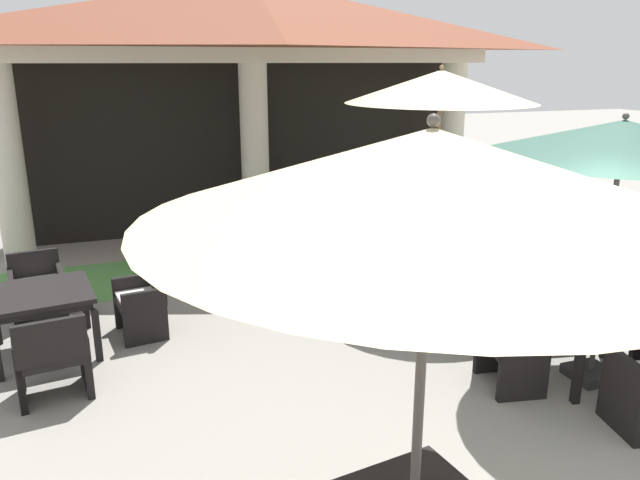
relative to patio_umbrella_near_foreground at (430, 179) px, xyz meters
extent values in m
cylinder|color=beige|center=(-2.75, 7.87, -1.03)|extent=(0.47, 0.47, 3.01)
cylinder|color=beige|center=(1.07, 7.87, -1.03)|extent=(0.47, 0.47, 3.01)
cylinder|color=beige|center=(4.89, 7.87, -1.03)|extent=(0.47, 0.47, 3.01)
cube|color=beige|center=(1.07, 7.87, 0.59)|extent=(8.44, 0.70, 0.24)
pyramid|color=brown|center=(1.07, 7.87, 1.24)|extent=(8.84, 2.93, 1.06)
cube|color=black|center=(1.07, 8.77, -1.03)|extent=(8.24, 0.16, 3.01)
cube|color=#519347|center=(1.07, 6.48, -2.53)|extent=(10.64, 1.69, 0.01)
cylinder|color=#4C4742|center=(0.00, 0.00, -1.28)|extent=(0.05, 0.05, 2.51)
cone|color=beige|center=(0.00, 0.00, 0.02)|extent=(2.65, 2.65, 0.42)
sphere|color=#4C4742|center=(0.00, 0.00, 0.25)|extent=(0.06, 0.06, 0.06)
cube|color=black|center=(2.81, 4.78, -1.80)|extent=(1.01, 1.01, 0.05)
cube|color=black|center=(2.81, 4.78, -1.87)|extent=(0.92, 0.92, 0.08)
cube|color=black|center=(2.35, 4.40, -2.22)|extent=(0.08, 0.08, 0.63)
cube|color=black|center=(3.20, 4.32, -2.22)|extent=(0.08, 0.08, 0.63)
cube|color=black|center=(2.43, 5.25, -2.22)|extent=(0.08, 0.08, 0.63)
cube|color=black|center=(3.28, 5.17, -2.22)|extent=(0.08, 0.08, 0.63)
cube|color=#2D2D2D|center=(2.81, 4.78, -2.51)|extent=(0.51, 0.51, 0.07)
cylinder|color=olive|center=(2.81, 4.78, -1.20)|extent=(0.05, 0.05, 2.68)
cone|color=beige|center=(2.81, 4.78, 0.19)|extent=(2.49, 2.49, 0.42)
sphere|color=olive|center=(2.81, 4.78, 0.42)|extent=(0.06, 0.06, 0.06)
cube|color=black|center=(2.90, 5.72, -2.12)|extent=(0.66, 0.56, 0.07)
cube|color=silver|center=(2.90, 5.72, -2.06)|extent=(0.61, 0.51, 0.05)
cube|color=black|center=(2.92, 5.95, -1.85)|extent=(0.62, 0.12, 0.47)
cube|color=black|center=(3.19, 5.70, -2.21)|extent=(0.11, 0.51, 0.66)
cube|color=black|center=(2.61, 5.75, -2.21)|extent=(0.11, 0.51, 0.66)
cube|color=black|center=(3.16, 5.48, -2.35)|extent=(0.06, 0.06, 0.38)
cube|color=black|center=(2.60, 5.53, -2.35)|extent=(0.06, 0.06, 0.38)
cube|color=black|center=(3.20, 5.92, -2.35)|extent=(0.06, 0.06, 0.38)
cube|color=black|center=(2.64, 5.97, -2.35)|extent=(0.06, 0.06, 0.38)
cube|color=black|center=(1.87, 4.87, -2.13)|extent=(0.63, 0.67, 0.07)
cube|color=silver|center=(1.87, 4.87, -2.07)|extent=(0.58, 0.61, 0.05)
cube|color=black|center=(1.61, 4.90, -1.90)|extent=(0.12, 0.62, 0.39)
cube|color=black|center=(1.90, 5.16, -2.20)|extent=(0.58, 0.11, 0.67)
cube|color=black|center=(1.85, 4.58, -2.20)|extent=(0.58, 0.11, 0.67)
cube|color=black|center=(2.16, 5.13, -2.35)|extent=(0.06, 0.06, 0.37)
cube|color=black|center=(2.10, 4.57, -2.35)|extent=(0.06, 0.06, 0.37)
cube|color=black|center=(1.64, 5.17, -2.35)|extent=(0.06, 0.06, 0.37)
cube|color=black|center=(1.59, 4.62, -2.35)|extent=(0.06, 0.06, 0.37)
cube|color=black|center=(-2.14, 4.33, -1.86)|extent=(1.14, 1.14, 0.05)
cube|color=black|center=(-2.14, 4.33, -1.92)|extent=(1.05, 1.05, 0.07)
cube|color=black|center=(-1.61, 3.93, -2.25)|extent=(0.08, 0.08, 0.58)
cube|color=black|center=(-1.74, 4.86, -2.25)|extent=(0.08, 0.08, 0.58)
cube|color=black|center=(-1.14, 4.47, -2.15)|extent=(0.57, 0.68, 0.07)
cube|color=silver|center=(-1.14, 4.47, -2.09)|extent=(0.52, 0.62, 0.05)
cube|color=black|center=(-0.92, 4.50, -1.94)|extent=(0.15, 0.62, 0.36)
cube|color=black|center=(-1.10, 4.18, -2.23)|extent=(0.49, 0.13, 0.62)
cube|color=black|center=(-1.18, 4.75, -2.23)|extent=(0.49, 0.13, 0.62)
cube|color=black|center=(-1.31, 4.16, -2.36)|extent=(0.06, 0.06, 0.35)
cube|color=black|center=(-1.39, 4.72, -2.36)|extent=(0.06, 0.06, 0.35)
cube|color=black|center=(-0.89, 4.22, -2.36)|extent=(0.06, 0.06, 0.35)
cube|color=black|center=(-0.97, 4.78, -2.36)|extent=(0.06, 0.06, 0.35)
cube|color=black|center=(-2.28, 5.32, -2.14)|extent=(0.66, 0.62, 0.07)
cube|color=silver|center=(-2.28, 5.32, -2.08)|extent=(0.60, 0.57, 0.05)
cube|color=black|center=(-2.31, 5.57, -1.92)|extent=(0.59, 0.14, 0.37)
cube|color=black|center=(-2.01, 5.36, -2.23)|extent=(0.14, 0.55, 0.62)
cube|color=black|center=(-2.55, 5.29, -2.23)|extent=(0.14, 0.55, 0.62)
cube|color=black|center=(-1.98, 5.12, -2.36)|extent=(0.06, 0.06, 0.36)
cube|color=black|center=(-2.50, 5.04, -2.36)|extent=(0.06, 0.06, 0.36)
cube|color=black|center=(-2.05, 5.60, -2.36)|extent=(0.06, 0.06, 0.36)
cube|color=black|center=(-2.57, 5.53, -2.36)|extent=(0.06, 0.06, 0.36)
cube|color=black|center=(-1.99, 3.33, -2.13)|extent=(0.68, 0.59, 0.07)
cube|color=silver|center=(-1.99, 3.33, -2.07)|extent=(0.63, 0.54, 0.05)
cube|color=black|center=(-1.96, 3.10, -1.89)|extent=(0.62, 0.15, 0.41)
cube|color=black|center=(-2.28, 3.29, -2.23)|extent=(0.13, 0.51, 0.62)
cube|color=black|center=(-1.71, 3.37, -2.23)|extent=(0.13, 0.51, 0.62)
cube|color=black|center=(-2.30, 3.52, -2.35)|extent=(0.06, 0.06, 0.37)
cube|color=black|center=(-1.75, 3.60, -2.35)|extent=(0.06, 0.06, 0.37)
cube|color=black|center=(-2.24, 3.07, -2.35)|extent=(0.06, 0.06, 0.37)
cube|color=black|center=(-1.69, 3.15, -2.35)|extent=(0.06, 0.06, 0.37)
cube|color=black|center=(3.01, 1.91, -1.83)|extent=(1.02, 1.02, 0.05)
cube|color=black|center=(3.01, 1.91, -1.89)|extent=(0.94, 0.94, 0.06)
cube|color=black|center=(2.54, 1.59, -2.23)|extent=(0.08, 0.08, 0.62)
cube|color=black|center=(2.69, 2.38, -2.23)|extent=(0.08, 0.08, 0.62)
cube|color=black|center=(3.48, 2.23, -2.23)|extent=(0.08, 0.08, 0.62)
cube|color=#2D2D2D|center=(3.01, 1.91, -2.49)|extent=(0.41, 0.41, 0.10)
cylinder|color=#4C4742|center=(3.01, 1.91, -1.36)|extent=(0.05, 0.05, 2.35)
cone|color=#33594C|center=(3.01, 1.91, -0.16)|extent=(2.47, 2.47, 0.32)
sphere|color=#4C4742|center=(3.01, 1.91, 0.03)|extent=(0.06, 0.06, 0.06)
cube|color=black|center=(3.66, 2.03, -2.36)|extent=(0.07, 0.07, 0.36)
cube|color=black|center=(2.57, 1.11, -2.20)|extent=(0.16, 0.54, 0.68)
cube|color=black|center=(2.62, 1.35, -2.34)|extent=(0.07, 0.07, 0.39)
cube|color=black|center=(2.53, 0.88, -2.34)|extent=(0.07, 0.07, 0.39)
cube|color=black|center=(3.17, 2.76, -2.15)|extent=(0.63, 0.58, 0.07)
cube|color=silver|center=(3.17, 2.76, -2.09)|extent=(0.58, 0.53, 0.05)
cube|color=black|center=(3.21, 2.98, -1.91)|extent=(0.55, 0.16, 0.40)
cube|color=black|center=(3.42, 2.72, -2.22)|extent=(0.15, 0.49, 0.64)
cube|color=black|center=(2.92, 2.81, -2.22)|extent=(0.15, 0.49, 0.64)
cube|color=black|center=(3.37, 2.50, -2.36)|extent=(0.07, 0.07, 0.36)
cube|color=black|center=(2.89, 2.60, -2.36)|extent=(0.07, 0.07, 0.36)
cube|color=black|center=(3.45, 2.93, -2.36)|extent=(0.07, 0.07, 0.36)
cube|color=black|center=(2.97, 3.02, -2.36)|extent=(0.07, 0.07, 0.36)
cube|color=black|center=(2.16, 2.07, -2.12)|extent=(0.58, 0.68, 0.07)
cube|color=silver|center=(2.16, 2.07, -2.06)|extent=(0.54, 0.62, 0.05)
cube|color=black|center=(1.94, 2.11, -1.89)|extent=(0.17, 0.60, 0.40)
cube|color=black|center=(2.21, 2.35, -2.22)|extent=(0.48, 0.15, 0.63)
cube|color=black|center=(2.11, 1.80, -2.22)|extent=(0.48, 0.15, 0.63)
cube|color=black|center=(2.42, 2.30, -2.35)|extent=(0.07, 0.07, 0.38)
cube|color=black|center=(2.32, 1.77, -2.35)|extent=(0.07, 0.07, 0.38)
cube|color=black|center=(2.00, 2.38, -2.35)|extent=(0.07, 0.07, 0.38)
cube|color=black|center=(1.90, 1.85, -2.35)|extent=(0.07, 0.07, 0.38)
camera|label=1|loc=(-1.35, -2.36, 0.50)|focal=34.37mm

